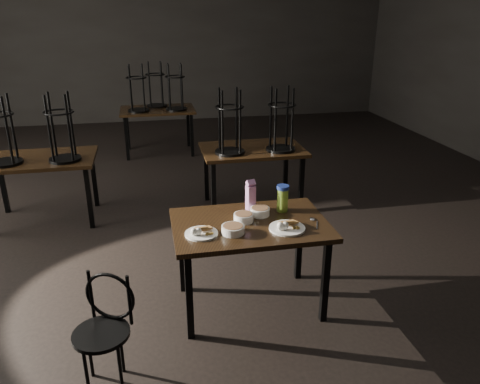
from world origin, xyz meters
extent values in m
plane|color=black|center=(0.00, 0.00, 0.00)|extent=(12.00, 12.00, 0.00)
cube|color=black|center=(0.00, 6.00, 1.60)|extent=(10.00, 0.04, 3.20)
cube|color=black|center=(0.53, -1.05, 0.73)|extent=(1.20, 0.80, 0.04)
cube|color=black|center=(0.01, -1.37, 0.35)|extent=(0.05, 0.05, 0.71)
cube|color=black|center=(1.05, -1.37, 0.35)|extent=(0.05, 0.05, 0.71)
cube|color=black|center=(0.01, -0.73, 0.35)|extent=(0.05, 0.05, 0.71)
cube|color=black|center=(1.05, -0.73, 0.35)|extent=(0.05, 0.05, 0.71)
cylinder|color=white|center=(0.13, -1.18, 0.76)|extent=(0.24, 0.24, 0.01)
cube|color=olive|center=(0.14, -1.14, 0.81)|extent=(0.09, 0.09, 0.04)
cube|color=olive|center=(0.17, -1.14, 0.81)|extent=(0.10, 0.10, 0.03)
ellipsoid|color=white|center=(0.07, -1.21, 0.79)|extent=(0.05, 0.05, 0.06)
ellipsoid|color=white|center=(0.11, -1.21, 0.79)|extent=(0.05, 0.05, 0.06)
cylinder|color=white|center=(0.77, -1.22, 0.76)|extent=(0.27, 0.27, 0.02)
cube|color=olive|center=(0.78, -1.18, 0.82)|extent=(0.10, 0.10, 0.05)
cube|color=olive|center=(0.81, -1.18, 0.82)|extent=(0.11, 0.11, 0.03)
ellipsoid|color=white|center=(0.71, -1.26, 0.80)|extent=(0.05, 0.05, 0.07)
ellipsoid|color=white|center=(0.75, -1.26, 0.80)|extent=(0.05, 0.05, 0.07)
cylinder|color=white|center=(0.48, -1.02, 0.78)|extent=(0.16, 0.16, 0.06)
cylinder|color=brown|center=(0.48, -1.02, 0.80)|extent=(0.13, 0.13, 0.01)
cylinder|color=white|center=(0.63, -0.93, 0.78)|extent=(0.16, 0.16, 0.06)
cylinder|color=brown|center=(0.63, -0.93, 0.80)|extent=(0.13, 0.13, 0.01)
cylinder|color=white|center=(0.36, -1.21, 0.78)|extent=(0.17, 0.17, 0.06)
cylinder|color=brown|center=(0.36, -1.21, 0.80)|extent=(0.15, 0.15, 0.01)
cube|color=#8F1A7E|center=(0.58, -0.82, 0.86)|extent=(0.08, 0.08, 0.21)
cube|color=#8F1A7E|center=(0.58, -0.82, 0.98)|extent=(0.08, 0.08, 0.07)
cylinder|color=#95C63A|center=(0.83, -0.89, 0.85)|extent=(0.10, 0.10, 0.19)
cylinder|color=navy|center=(0.83, -0.89, 0.96)|extent=(0.12, 0.12, 0.03)
ellipsoid|color=silver|center=(1.02, -1.10, 0.76)|extent=(0.06, 0.07, 0.01)
cube|color=silver|center=(1.02, -1.20, 0.75)|extent=(0.06, 0.13, 0.00)
cylinder|color=black|center=(-0.58, -1.74, 0.40)|extent=(0.36, 0.36, 0.03)
torus|color=black|center=(-0.51, -1.60, 0.58)|extent=(0.32, 0.17, 0.35)
cylinder|color=black|center=(-0.48, -1.64, 0.20)|extent=(0.02, 0.02, 0.40)
cylinder|color=black|center=(-0.68, -1.64, 0.20)|extent=(0.02, 0.02, 0.40)
cylinder|color=black|center=(-0.68, -1.84, 0.20)|extent=(0.02, 0.02, 0.40)
cylinder|color=black|center=(-0.48, -1.84, 0.20)|extent=(0.02, 0.02, 0.40)
cube|color=black|center=(-1.40, 1.04, 0.73)|extent=(1.20, 0.80, 0.04)
cube|color=black|center=(-0.88, 0.72, 0.35)|extent=(0.05, 0.05, 0.71)
cube|color=black|center=(-1.92, 1.36, 0.35)|extent=(0.05, 0.05, 0.71)
cube|color=black|center=(-0.88, 1.36, 0.35)|extent=(0.05, 0.05, 0.71)
cylinder|color=black|center=(-1.70, 0.89, 0.77)|extent=(0.34, 0.34, 0.03)
cylinder|color=black|center=(-1.61, 0.99, 1.13)|extent=(0.03, 0.03, 0.70)
cylinder|color=black|center=(-1.61, 0.79, 1.13)|extent=(0.03, 0.03, 0.70)
cylinder|color=black|center=(-1.10, 0.89, 0.77)|extent=(0.34, 0.34, 0.03)
torus|color=black|center=(-1.10, 0.89, 1.27)|extent=(0.32, 0.32, 0.02)
cylinder|color=black|center=(-1.01, 0.99, 1.13)|extent=(0.03, 0.03, 0.70)
cylinder|color=black|center=(-1.20, 0.99, 1.13)|extent=(0.03, 0.03, 0.70)
cylinder|color=black|center=(-1.20, 0.79, 1.13)|extent=(0.03, 0.03, 0.70)
cylinder|color=black|center=(-1.01, 0.79, 1.13)|extent=(0.03, 0.03, 0.70)
cube|color=black|center=(1.00, 0.95, 0.73)|extent=(1.20, 0.80, 0.04)
cube|color=black|center=(0.48, 0.63, 0.35)|extent=(0.05, 0.05, 0.71)
cube|color=black|center=(1.52, 0.63, 0.35)|extent=(0.05, 0.05, 0.71)
cube|color=black|center=(0.48, 1.27, 0.35)|extent=(0.05, 0.05, 0.71)
cube|color=black|center=(1.52, 1.27, 0.35)|extent=(0.05, 0.05, 0.71)
cylinder|color=black|center=(0.70, 0.80, 0.77)|extent=(0.34, 0.34, 0.03)
torus|color=black|center=(0.70, 0.80, 1.27)|extent=(0.32, 0.32, 0.02)
cylinder|color=black|center=(0.80, 0.90, 1.13)|extent=(0.03, 0.03, 0.70)
cylinder|color=black|center=(0.60, 0.90, 1.13)|extent=(0.03, 0.03, 0.70)
cylinder|color=black|center=(0.60, 0.70, 1.13)|extent=(0.03, 0.03, 0.70)
cylinder|color=black|center=(0.80, 0.70, 1.13)|extent=(0.03, 0.03, 0.70)
cylinder|color=black|center=(1.30, 0.80, 0.77)|extent=(0.34, 0.34, 0.03)
torus|color=black|center=(1.30, 0.80, 1.27)|extent=(0.32, 0.32, 0.02)
cylinder|color=black|center=(1.40, 0.90, 1.13)|extent=(0.03, 0.03, 0.70)
cylinder|color=black|center=(1.20, 0.90, 1.13)|extent=(0.03, 0.03, 0.70)
cylinder|color=black|center=(1.20, 0.70, 1.13)|extent=(0.03, 0.03, 0.70)
cylinder|color=black|center=(1.40, 0.70, 1.13)|extent=(0.03, 0.03, 0.70)
cube|color=black|center=(-0.02, 3.51, 0.73)|extent=(1.20, 0.80, 0.04)
cube|color=black|center=(-0.54, 3.19, 0.35)|extent=(0.05, 0.05, 0.71)
cube|color=black|center=(0.50, 3.19, 0.35)|extent=(0.05, 0.05, 0.71)
cube|color=black|center=(-0.54, 3.83, 0.35)|extent=(0.05, 0.05, 0.71)
cube|color=black|center=(0.50, 3.83, 0.35)|extent=(0.05, 0.05, 0.71)
cylinder|color=black|center=(-0.32, 3.36, 0.77)|extent=(0.34, 0.34, 0.03)
torus|color=black|center=(-0.32, 3.36, 1.27)|extent=(0.32, 0.32, 0.02)
cylinder|color=black|center=(-0.22, 3.46, 1.13)|extent=(0.03, 0.03, 0.70)
cylinder|color=black|center=(-0.42, 3.46, 1.13)|extent=(0.03, 0.03, 0.70)
cylinder|color=black|center=(-0.42, 3.26, 1.13)|extent=(0.03, 0.03, 0.70)
cylinder|color=black|center=(-0.22, 3.26, 1.13)|extent=(0.03, 0.03, 0.70)
cylinder|color=black|center=(0.28, 3.36, 0.77)|extent=(0.34, 0.34, 0.03)
torus|color=black|center=(0.28, 3.36, 1.27)|extent=(0.32, 0.32, 0.02)
cylinder|color=black|center=(0.38, 3.46, 1.13)|extent=(0.03, 0.03, 0.70)
cylinder|color=black|center=(0.18, 3.46, 1.13)|extent=(0.03, 0.03, 0.70)
cylinder|color=black|center=(0.18, 3.26, 1.13)|extent=(0.03, 0.03, 0.70)
cylinder|color=black|center=(0.38, 3.26, 1.13)|extent=(0.03, 0.03, 0.70)
cylinder|color=black|center=(-0.02, 3.69, 0.77)|extent=(0.34, 0.34, 0.03)
torus|color=black|center=(-0.02, 3.69, 1.27)|extent=(0.32, 0.32, 0.02)
cylinder|color=black|center=(0.08, 3.79, 1.13)|extent=(0.03, 0.03, 0.70)
cylinder|color=black|center=(-0.12, 3.79, 1.13)|extent=(0.03, 0.03, 0.70)
cylinder|color=black|center=(-0.12, 3.59, 1.13)|extent=(0.03, 0.03, 0.70)
cylinder|color=black|center=(0.08, 3.59, 1.13)|extent=(0.03, 0.03, 0.70)
camera|label=1|loc=(-0.20, -4.25, 2.30)|focal=35.00mm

